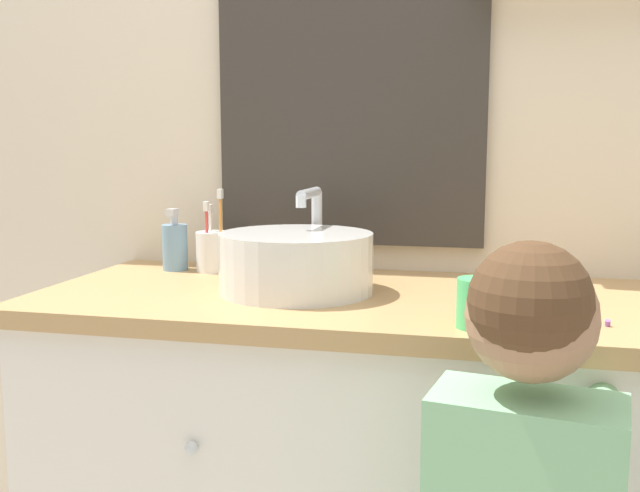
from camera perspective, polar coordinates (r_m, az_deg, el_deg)
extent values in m
cube|color=beige|center=(1.69, 7.96, 13.41)|extent=(3.20, 0.06, 2.50)
cube|color=tan|center=(1.40, 6.39, -4.67)|extent=(1.44, 0.57, 0.03)
sphere|color=silver|center=(1.29, -10.28, -15.62)|extent=(0.02, 0.02, 0.02)
sphere|color=silver|center=(1.21, 20.70, -17.72)|extent=(0.02, 0.02, 0.02)
cylinder|color=silver|center=(1.42, -1.92, -1.33)|extent=(0.31, 0.31, 0.12)
cylinder|color=silver|center=(1.41, -1.93, 0.91)|extent=(0.25, 0.25, 0.01)
cylinder|color=silver|center=(1.58, -0.25, 0.95)|extent=(0.02, 0.02, 0.19)
cylinder|color=silver|center=(1.51, -0.87, 4.22)|extent=(0.02, 0.14, 0.02)
cylinder|color=silver|center=(1.44, -1.53, 3.57)|extent=(0.02, 0.02, 0.02)
sphere|color=white|center=(1.57, 2.73, -1.28)|extent=(0.05, 0.05, 0.05)
cylinder|color=silver|center=(1.67, -8.50, -0.45)|extent=(0.08, 0.08, 0.09)
cylinder|color=orange|center=(1.66, -7.94, 1.43)|extent=(0.01, 0.01, 0.18)
cube|color=white|center=(1.65, -7.99, 4.15)|extent=(0.01, 0.02, 0.02)
cylinder|color=white|center=(1.68, -8.76, 0.87)|extent=(0.01, 0.01, 0.14)
cube|color=white|center=(1.68, -8.80, 2.94)|extent=(0.01, 0.02, 0.02)
cylinder|color=#D6423D|center=(1.65, -9.03, 0.89)|extent=(0.01, 0.01, 0.15)
cube|color=white|center=(1.64, -9.08, 3.16)|extent=(0.01, 0.02, 0.02)
cylinder|color=#6B93B2|center=(1.70, -11.52, -0.10)|extent=(0.06, 0.06, 0.11)
cylinder|color=silver|center=(1.69, -11.58, 2.06)|extent=(0.02, 0.02, 0.02)
cube|color=silver|center=(1.68, -11.75, 2.66)|extent=(0.02, 0.03, 0.02)
sphere|color=#997051|center=(0.90, 16.55, -5.47)|extent=(0.16, 0.16, 0.16)
sphere|color=#4C331E|center=(0.87, 16.46, -4.33)|extent=(0.15, 0.15, 0.15)
cylinder|color=#7FBC89|center=(1.15, 21.62, -11.71)|extent=(0.10, 0.31, 0.05)
cylinder|color=#8E56B7|center=(1.28, 21.93, -7.80)|extent=(0.02, 0.05, 0.12)
cylinder|color=#4CC670|center=(1.17, 12.50, -4.50)|extent=(0.07, 0.07, 0.08)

